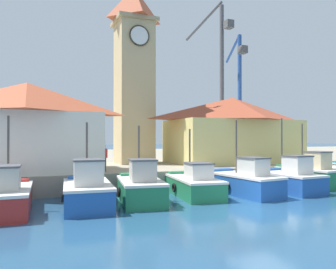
# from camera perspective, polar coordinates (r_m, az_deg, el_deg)

# --- Properties ---
(ground_plane) EXTENTS (300.00, 300.00, 0.00)m
(ground_plane) POSITION_cam_1_polar(r_m,az_deg,el_deg) (15.68, 15.90, -12.59)
(ground_plane) COLOR navy
(quay_wharf) EXTENTS (120.00, 40.00, 1.18)m
(quay_wharf) POSITION_cam_1_polar(r_m,az_deg,el_deg) (40.12, -8.64, -4.42)
(quay_wharf) COLOR #9E937F
(quay_wharf) RESTS_ON ground
(fishing_boat_left_outer) EXTENTS (2.14, 4.71, 4.27)m
(fishing_boat_left_outer) POSITION_cam_1_polar(r_m,az_deg,el_deg) (16.00, -26.33, -9.67)
(fishing_boat_left_outer) COLOR #AD2823
(fishing_boat_left_outer) RESTS_ON ground
(fishing_boat_left_inner) EXTENTS (2.53, 4.63, 4.02)m
(fishing_boat_left_inner) POSITION_cam_1_polar(r_m,az_deg,el_deg) (16.04, -13.86, -9.54)
(fishing_boat_left_inner) COLOR #2356A8
(fishing_boat_left_inner) RESTS_ON ground
(fishing_boat_mid_left) EXTENTS (2.64, 4.57, 3.90)m
(fishing_boat_mid_left) POSITION_cam_1_polar(r_m,az_deg,el_deg) (16.75, -4.82, -9.19)
(fishing_boat_mid_left) COLOR #237A4C
(fishing_boat_mid_left) RESTS_ON ground
(fishing_boat_center) EXTENTS (2.57, 5.02, 3.79)m
(fishing_boat_center) POSITION_cam_1_polar(r_m,az_deg,el_deg) (18.64, 4.48, -8.60)
(fishing_boat_center) COLOR #237A4C
(fishing_boat_center) RESTS_ON ground
(fishing_boat_mid_right) EXTENTS (2.45, 5.00, 4.33)m
(fishing_boat_mid_right) POSITION_cam_1_polar(r_m,az_deg,el_deg) (19.47, 13.08, -7.98)
(fishing_boat_mid_right) COLOR #2356A8
(fishing_boat_mid_right) RESTS_ON ground
(fishing_boat_right_inner) EXTENTS (2.38, 4.27, 4.49)m
(fishing_boat_right_inner) POSITION_cam_1_polar(r_m,az_deg,el_deg) (21.29, 20.30, -7.33)
(fishing_boat_right_inner) COLOR #2356A8
(fishing_boat_right_inner) RESTS_ON ground
(fishing_boat_right_outer) EXTENTS (2.59, 4.31, 4.25)m
(fishing_boat_right_outer) POSITION_cam_1_polar(r_m,az_deg,el_deg) (23.89, 23.41, -6.44)
(fishing_boat_right_outer) COLOR #237A4C
(fishing_boat_right_outer) RESTS_ON ground
(clock_tower) EXTENTS (3.31, 3.31, 16.25)m
(clock_tower) POSITION_cam_1_polar(r_m,az_deg,el_deg) (27.80, -5.93, 11.22)
(clock_tower) COLOR tan
(clock_tower) RESTS_ON quay_wharf
(warehouse_left) EXTENTS (8.94, 6.08, 5.51)m
(warehouse_left) POSITION_cam_1_polar(r_m,az_deg,el_deg) (21.98, -23.37, 1.38)
(warehouse_left) COLOR silver
(warehouse_left) RESTS_ON quay_wharf
(warehouse_right) EXTENTS (11.05, 6.35, 5.54)m
(warehouse_right) POSITION_cam_1_polar(r_m,az_deg,el_deg) (28.59, 11.23, 0.92)
(warehouse_right) COLOR #E5D17A
(warehouse_right) RESTS_ON quay_wharf
(port_crane_near) EXTENTS (3.02, 8.03, 16.56)m
(port_crane_near) POSITION_cam_1_polar(r_m,az_deg,el_deg) (46.71, 12.33, 4.60)
(port_crane_near) COLOR navy
(port_crane_near) RESTS_ON quay_wharf
(port_crane_far) EXTENTS (2.83, 9.13, 20.22)m
(port_crane_far) POSITION_cam_1_polar(r_m,az_deg,el_deg) (44.06, 9.17, 6.92)
(port_crane_far) COLOR #353539
(port_crane_far) RESTS_ON quay_wharf
(dock_worker_near_tower) EXTENTS (0.34, 0.22, 1.62)m
(dock_worker_near_tower) POSITION_cam_1_polar(r_m,az_deg,el_deg) (20.75, -11.01, -4.01)
(dock_worker_near_tower) COLOR #33333D
(dock_worker_near_tower) RESTS_ON quay_wharf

